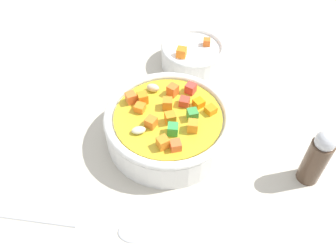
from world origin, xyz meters
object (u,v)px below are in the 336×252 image
spoon (86,225)px  pepper_shaker (317,157)px  soup_bowl_main (168,125)px  side_bowl_small (193,55)px

spoon → pepper_shaker: pepper_shaker is taller
soup_bowl_main → pepper_shaker: bearing=97.8°
soup_bowl_main → side_bowl_small: 17.25cm
spoon → side_bowl_small: bearing=73.3°
spoon → side_bowl_small: side_bowl_small is taller
soup_bowl_main → side_bowl_small: size_ratio=1.61×
spoon → side_bowl_small: size_ratio=1.91×
pepper_shaker → side_bowl_small: bearing=-120.8°
soup_bowl_main → pepper_shaker: (-2.68, 19.57, 1.65)cm
side_bowl_small → pepper_shaker: pepper_shaker is taller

